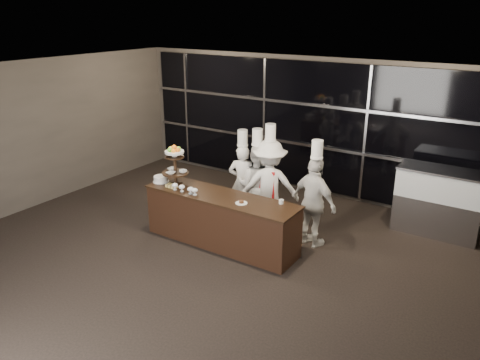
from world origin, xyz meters
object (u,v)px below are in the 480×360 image
Objects in this scene: chef_c at (269,185)px; chef_d at (314,201)px; buffet_counter at (221,220)px; display_stand at (175,162)px; display_case at (439,198)px; chef_b at (257,185)px; chef_a at (242,181)px; layer_cake at (161,179)px.

chef_c is 1.00m from chef_d.
display_stand is (-1.00, -0.00, 0.87)m from buffet_counter.
display_case is 3.33m from chef_b.
chef_a is 0.89× the size of chef_c.
display_case is 2.41m from chef_d.
display_case is 3.10m from chef_c.
display_case reaches higher than layer_cake.
chef_b is at bearing -11.09° from chef_a.
chef_d reaches higher than chef_b.
buffet_counter is 3.81× the size of display_stand.
chef_b reaches higher than buffet_counter.
chef_b is at bearing 37.90° from layer_cake.
chef_a is at bearing 168.91° from chef_b.
chef_c is (0.66, -0.10, 0.08)m from chef_a.
chef_a is 0.67m from chef_c.
chef_b is 0.99× the size of chef_d.
layer_cake is at bearing -161.42° from chef_d.
chef_b reaches higher than chef_a.
layer_cake is at bearing -171.06° from display_stand.
display_stand reaches higher than display_case.
display_stand is at bearing -122.87° from chef_a.
chef_c is (-2.69, -1.52, 0.18)m from display_case.
buffet_counter is 1.58× the size of chef_a.
chef_a reaches higher than buffet_counter.
layer_cake reaches higher than buffet_counter.
chef_b is at bearing 43.80° from display_stand.
chef_c reaches higher than buffet_counter.
display_stand is 2.48× the size of layer_cake.
chef_d is (1.36, 0.85, 0.36)m from buffet_counter.
layer_cake is 0.15× the size of chef_c.
display_stand is 0.49m from layer_cake.
chef_c reaches higher than layer_cake.
layer_cake is 1.79m from chef_b.
chef_b is 0.94× the size of chef_c.
chef_a is 0.95× the size of chef_b.
chef_d reaches higher than chef_a.
chef_d reaches higher than layer_cake.
chef_a is 1.66m from chef_d.
chef_a is at bearing 57.13° from display_stand.
chef_c is (1.70, 1.06, -0.10)m from layer_cake.
display_stand is 1.77m from chef_c.
display_case is (4.07, 2.53, -0.65)m from display_stand.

